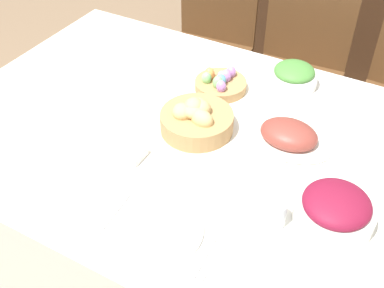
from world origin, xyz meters
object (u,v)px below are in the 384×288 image
object	(u,v)px
sideboard	(319,0)
drinking_cup	(273,213)
bread_basket	(196,118)
butter_dish	(126,151)
green_salad_bowl	(294,76)
fork	(116,211)
dinner_plate	(160,230)
egg_basket	(220,83)
ham_platter	(289,136)
chair_far_center	(297,68)
beet_salad_bowl	(335,210)
spoon	(218,257)
chair_far_left	(208,44)
knife	(207,252)

from	to	relation	value
sideboard	drinking_cup	size ratio (longest dim) A/B	15.70
sideboard	bread_basket	xyz separation A→B (m)	(0.11, -1.85, 0.35)
drinking_cup	butter_dish	world-z (taller)	drinking_cup
green_salad_bowl	drinking_cup	distance (m)	0.69
drinking_cup	fork	bearing A→B (deg)	-156.48
dinner_plate	sideboard	bearing A→B (deg)	95.88
bread_basket	egg_basket	world-z (taller)	bread_basket
sideboard	ham_platter	size ratio (longest dim) A/B	4.53
dinner_plate	ham_platter	bearing A→B (deg)	71.88
chair_far_center	beet_salad_bowl	world-z (taller)	chair_far_center
bread_basket	dinner_plate	bearing A→B (deg)	-74.00
green_salad_bowl	drinking_cup	xyz separation A→B (m)	(0.18, -0.66, 0.00)
bread_basket	spoon	bearing A→B (deg)	-55.29
chair_far_left	drinking_cup	size ratio (longest dim) A/B	11.02
chair_far_center	egg_basket	size ratio (longest dim) A/B	4.85
chair_far_center	fork	bearing A→B (deg)	-97.68
drinking_cup	chair_far_left	bearing A→B (deg)	124.48
green_salad_bowl	chair_far_center	bearing A→B (deg)	103.80
chair_far_center	beet_salad_bowl	bearing A→B (deg)	-71.16
beet_salad_bowl	sideboard	bearing A→B (deg)	107.24
beet_salad_bowl	drinking_cup	distance (m)	0.16
sideboard	fork	xyz separation A→B (m)	(0.09, -2.27, 0.31)
knife	sideboard	bearing A→B (deg)	95.93
egg_basket	fork	size ratio (longest dim) A/B	1.10
egg_basket	dinner_plate	world-z (taller)	egg_basket
chair_far_center	spoon	size ratio (longest dim) A/B	5.33
beet_salad_bowl	knife	size ratio (longest dim) A/B	1.24
spoon	butter_dish	world-z (taller)	butter_dish
chair_far_left	spoon	size ratio (longest dim) A/B	5.33
knife	beet_salad_bowl	bearing A→B (deg)	42.32
chair_far_left	butter_dish	distance (m)	1.18
green_salad_bowl	chair_far_left	bearing A→B (deg)	141.15
bread_basket	spoon	world-z (taller)	bread_basket
chair_far_center	drinking_cup	xyz separation A→B (m)	(0.30, -1.15, 0.28)
chair_far_center	beet_salad_bowl	xyz separation A→B (m)	(0.44, -1.07, 0.28)
green_salad_bowl	butter_dish	xyz separation A→B (m)	(-0.32, -0.63, -0.02)
chair_far_left	sideboard	distance (m)	1.00
sideboard	egg_basket	size ratio (longest dim) A/B	6.91
chair_far_center	knife	world-z (taller)	chair_far_center
ham_platter	butter_dish	size ratio (longest dim) A/B	2.47
chair_far_left	spoon	bearing A→B (deg)	-65.81
bread_basket	ham_platter	world-z (taller)	bread_basket
bread_basket	dinner_plate	world-z (taller)	bread_basket
dinner_plate	egg_basket	bearing A→B (deg)	103.12
bread_basket	butter_dish	bearing A→B (deg)	-120.84
spoon	ham_platter	bearing A→B (deg)	93.99
bread_basket	knife	bearing A→B (deg)	-58.11
chair_far_center	dinner_plate	xyz separation A→B (m)	(0.05, -1.32, 0.24)
beet_salad_bowl	butter_dish	xyz separation A→B (m)	(-0.64, -0.05, -0.03)
green_salad_bowl	fork	world-z (taller)	green_salad_bowl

